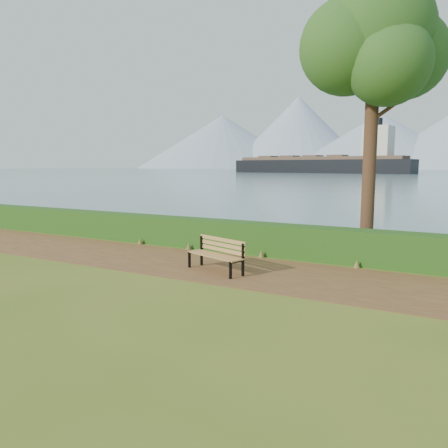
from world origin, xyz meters
The scene contains 7 objects.
ground centered at (0.00, 0.00, 0.00)m, with size 140.00×140.00×0.00m, color #4E631C.
path centered at (0.00, 0.30, 0.01)m, with size 40.00×3.40×0.01m, color brown.
hedge centered at (0.00, 2.60, 0.50)m, with size 32.00×0.85×1.00m, color #1D4513.
mountains centered at (-9.17, 406.05, 27.70)m, with size 585.00×190.00×70.00m.
bench centered at (1.27, -0.13, 0.52)m, with size 1.86×1.07×0.90m.
tree centered at (4.31, 4.24, 6.61)m, with size 4.31×3.82×8.90m.
cargo_ship centered at (-39.34, 152.68, 3.13)m, with size 69.92×20.93×20.97m.
Camera 1 is at (6.97, -10.17, 2.84)m, focal length 35.00 mm.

